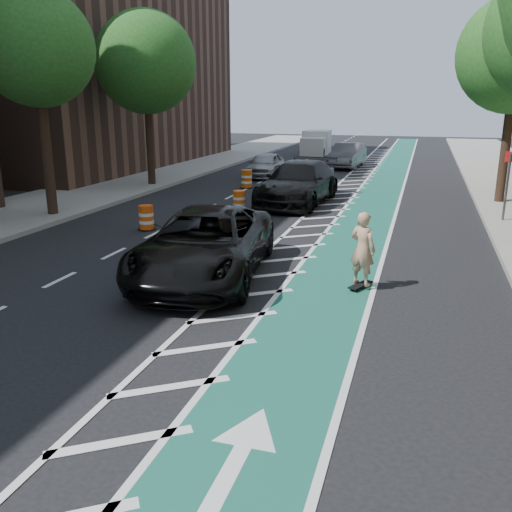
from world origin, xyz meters
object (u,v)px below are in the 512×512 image
at_px(skateboarder, 363,249).
at_px(barrel_a, 146,218).
at_px(suv_far, 298,183).
at_px(suv_near, 205,244).

height_order(skateboarder, barrel_a, skateboarder).
bearing_deg(skateboarder, suv_far, -44.61).
bearing_deg(skateboarder, suv_near, 27.77).
height_order(skateboarder, suv_near, skateboarder).
height_order(suv_near, barrel_a, suv_near).
xyz_separation_m(suv_far, barrel_a, (-3.71, -6.14, -0.47)).
bearing_deg(suv_near, barrel_a, 125.65).
distance_m(suv_near, barrel_a, 5.45).
distance_m(skateboarder, barrel_a, 8.34).
bearing_deg(skateboarder, barrel_a, -2.12).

